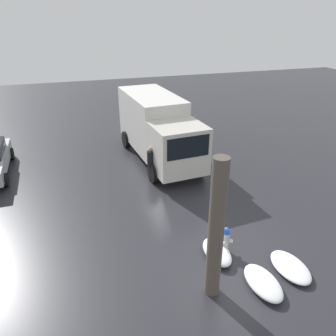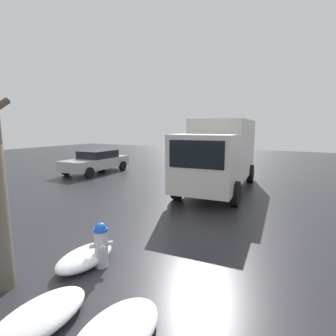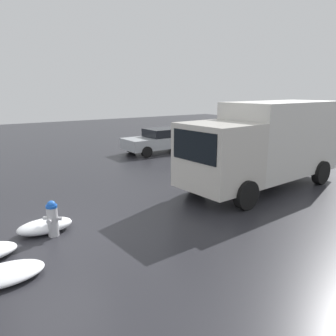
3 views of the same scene
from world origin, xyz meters
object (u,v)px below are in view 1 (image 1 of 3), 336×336
delivery_truck (158,127)px  pedestrian (151,162)px  fire_hydrant (225,240)px  tree_trunk (216,231)px

delivery_truck → pedestrian: size_ratio=4.27×
fire_hydrant → tree_trunk: (-1.35, 1.05, 1.52)m
pedestrian → delivery_truck: bearing=-149.8°
tree_trunk → pedestrian: tree_trunk is taller
delivery_truck → pedestrian: delivery_truck is taller
delivery_truck → fire_hydrant: bearing=85.3°
tree_trunk → pedestrian: (6.70, -0.12, -1.10)m
fire_hydrant → delivery_truck: (7.67, -0.02, 1.21)m
tree_trunk → fire_hydrant: bearing=-38.0°
fire_hydrant → tree_trunk: size_ratio=0.23×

